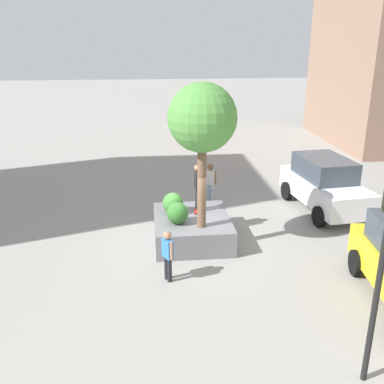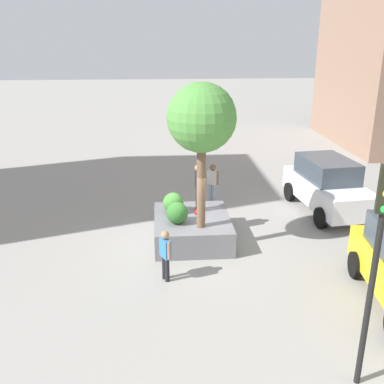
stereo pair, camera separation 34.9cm
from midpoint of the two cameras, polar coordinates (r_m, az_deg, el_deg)
name	(u,v)px [view 2 (the right image)]	position (r m, az deg, el deg)	size (l,w,h in m)	color
ground_plane	(195,243)	(15.10, 1.00, -6.58)	(120.00, 120.00, 0.00)	gray
planter_ledge	(192,228)	(15.16, 0.66, -4.72)	(2.99, 2.54, 0.84)	slate
plaza_tree	(202,119)	(13.27, 2.02, 9.35)	(2.09, 2.09, 4.56)	brown
boxwood_shrub	(177,213)	(14.39, -1.24, -2.72)	(0.71, 0.71, 0.71)	#2D6628
hedge_clump	(173,203)	(15.24, -1.78, -1.41)	(0.72, 0.72, 0.72)	#3D7A33
skateboard	(198,209)	(15.51, 1.42, -2.23)	(0.82, 0.35, 0.07)	#A51E1E
skateboarder	(198,184)	(15.18, 1.45, 1.09)	(0.55, 0.25, 1.61)	black
police_car	(327,185)	(18.28, 17.59, 0.84)	(4.73, 2.53, 2.11)	white
traffic_light_corner	(378,244)	(8.73, 23.94, -6.13)	(0.37, 0.35, 4.57)	black
passerby_with_bag	(213,180)	(18.38, 3.20, 1.49)	(0.43, 0.47, 1.67)	#8C9EB7
pedestrian_crossing	(165,252)	(12.57, -2.65, -7.76)	(0.48, 0.34, 1.53)	black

